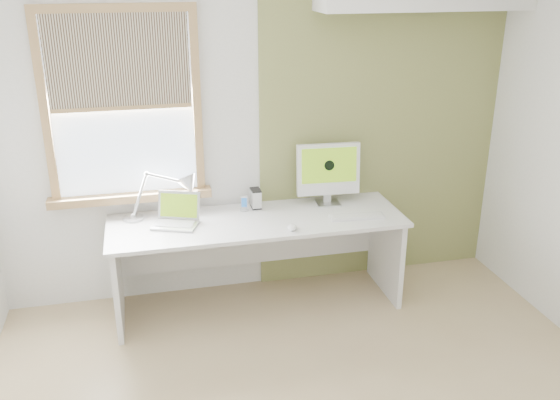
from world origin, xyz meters
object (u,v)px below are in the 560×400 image
object	(u,v)px
laptop	(177,216)
imac	(328,171)
desk	(256,240)
external_drive	(256,198)
desk_lamp	(178,189)

from	to	relation	value
laptop	imac	bearing A→B (deg)	6.58
desk	external_drive	distance (m)	0.32
desk_lamp	external_drive	distance (m)	0.60
desk	desk_lamp	bearing A→B (deg)	159.04
imac	desk_lamp	bearing A→B (deg)	176.23
desk_lamp	laptop	bearing A→B (deg)	-99.40
imac	laptop	bearing A→B (deg)	-173.42
desk_lamp	imac	distance (m)	1.16
desk	imac	bearing A→B (deg)	12.50
desk_lamp	external_drive	bearing A→B (deg)	-3.44
laptop	external_drive	distance (m)	0.65
laptop	desk_lamp	bearing A→B (deg)	80.60
desk_lamp	imac	size ratio (longest dim) A/B	1.29
desk	imac	size ratio (longest dim) A/B	4.40
laptop	imac	distance (m)	1.22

